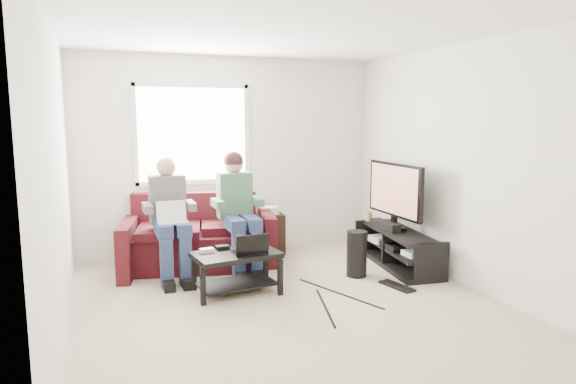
{
  "coord_description": "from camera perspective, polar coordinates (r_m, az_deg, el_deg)",
  "views": [
    {
      "loc": [
        -1.73,
        -4.39,
        1.83
      ],
      "look_at": [
        0.18,
        0.6,
        1.04
      ],
      "focal_mm": 32.0,
      "sensor_mm": 36.0,
      "label": 1
    }
  ],
  "objects": [
    {
      "name": "wall_left",
      "position": [
        4.43,
        -24.32,
        0.8
      ],
      "size": [
        0.0,
        4.5,
        4.5
      ],
      "primitive_type": "plane",
      "rotation": [
        1.57,
        0.0,
        1.57
      ],
      "color": "silver",
      "rests_on": "floor"
    },
    {
      "name": "controller_c",
      "position": [
        5.59,
        -3.22,
        -5.86
      ],
      "size": [
        0.16,
        0.12,
        0.04
      ],
      "primitive_type": "cube",
      "rotation": [
        0.0,
        0.0,
        0.25
      ],
      "color": "gray",
      "rests_on": "coffee_table"
    },
    {
      "name": "window",
      "position": [
        6.74,
        -10.53,
        6.34
      ],
      "size": [
        1.48,
        0.04,
        1.28
      ],
      "color": "white",
      "rests_on": "wall_back"
    },
    {
      "name": "person_left",
      "position": [
        5.95,
        -13.0,
        -2.24
      ],
      "size": [
        0.4,
        0.71,
        1.36
      ],
      "color": "navy",
      "rests_on": "sofa"
    },
    {
      "name": "sofa",
      "position": [
        6.43,
        -9.75,
        -5.26
      ],
      "size": [
        2.04,
        1.19,
        0.88
      ],
      "color": "#401014",
      "rests_on": "floor"
    },
    {
      "name": "end_table",
      "position": [
        6.92,
        -2.08,
        -4.48
      ],
      "size": [
        0.36,
        0.36,
        0.63
      ],
      "color": "black",
      "rests_on": "floor"
    },
    {
      "name": "controller_b",
      "position": [
        5.52,
        -7.29,
        -6.12
      ],
      "size": [
        0.15,
        0.1,
        0.04
      ],
      "primitive_type": "cube",
      "rotation": [
        0.0,
        0.0,
        0.09
      ],
      "color": "black",
      "rests_on": "coffee_table"
    },
    {
      "name": "console_white",
      "position": [
        6.1,
        14.17,
        -6.61
      ],
      "size": [
        0.3,
        0.22,
        0.06
      ],
      "primitive_type": "cube",
      "color": "silver",
      "rests_on": "tv_stand"
    },
    {
      "name": "keyboard_floor",
      "position": [
        5.75,
        12.01,
        -10.19
      ],
      "size": [
        0.23,
        0.45,
        0.02
      ],
      "primitive_type": "cube",
      "rotation": [
        0.0,
        0.0,
        0.2
      ],
      "color": "black",
      "rests_on": "floor"
    },
    {
      "name": "drink_cup",
      "position": [
        6.87,
        8.95,
        -2.69
      ],
      "size": [
        0.08,
        0.08,
        0.12
      ],
      "primitive_type": "cylinder",
      "color": "#B2764C",
      "rests_on": "tv_stand"
    },
    {
      "name": "tv_stand",
      "position": [
        6.44,
        12.09,
        -6.37
      ],
      "size": [
        0.6,
        1.43,
        0.46
      ],
      "color": "black",
      "rests_on": "floor"
    },
    {
      "name": "wall_back",
      "position": [
        6.88,
        -6.38,
        3.96
      ],
      "size": [
        4.5,
        0.0,
        4.5
      ],
      "primitive_type": "plane",
      "rotation": [
        1.57,
        0.0,
        0.0
      ],
      "color": "silver",
      "rests_on": "floor"
    },
    {
      "name": "wall_front",
      "position": [
        2.8,
        17.68,
        -2.9
      ],
      "size": [
        4.5,
        0.0,
        4.5
      ],
      "primitive_type": "plane",
      "rotation": [
        -1.57,
        0.0,
        0.0
      ],
      "color": "silver",
      "rests_on": "floor"
    },
    {
      "name": "ceiling",
      "position": [
        4.78,
        0.54,
        17.69
      ],
      "size": [
        4.5,
        4.5,
        0.0
      ],
      "primitive_type": "plane",
      "rotation": [
        3.14,
        0.0,
        0.0
      ],
      "color": "white",
      "rests_on": "wall_back"
    },
    {
      "name": "person_right",
      "position": [
        6.12,
        -5.61,
        -1.2
      ],
      "size": [
        0.4,
        0.71,
        1.41
      ],
      "color": "navy",
      "rests_on": "sofa"
    },
    {
      "name": "wall_right",
      "position": [
        5.79,
        19.3,
        2.7
      ],
      "size": [
        0.0,
        4.5,
        4.5
      ],
      "primitive_type": "plane",
      "rotation": [
        1.57,
        0.0,
        -1.57
      ],
      "color": "silver",
      "rests_on": "floor"
    },
    {
      "name": "controller_a",
      "position": [
        5.42,
        -9.0,
        -6.42
      ],
      "size": [
        0.15,
        0.11,
        0.04
      ],
      "primitive_type": "cube",
      "rotation": [
        0.0,
        0.0,
        0.12
      ],
      "color": "silver",
      "rests_on": "coffee_table"
    },
    {
      "name": "floor",
      "position": [
        5.06,
        0.5,
        -12.77
      ],
      "size": [
        4.5,
        4.5,
        0.0
      ],
      "primitive_type": "plane",
      "color": "tan",
      "rests_on": "ground"
    },
    {
      "name": "console_grey",
      "position": [
        6.66,
        10.7,
        -5.13
      ],
      "size": [
        0.34,
        0.26,
        0.08
      ],
      "primitive_type": "cube",
      "color": "gray",
      "rests_on": "tv_stand"
    },
    {
      "name": "coffee_table",
      "position": [
        5.41,
        -5.77,
        -7.87
      ],
      "size": [
        0.92,
        0.63,
        0.43
      ],
      "color": "black",
      "rests_on": "floor"
    },
    {
      "name": "subwoofer",
      "position": [
        5.99,
        7.65,
        -6.82
      ],
      "size": [
        0.23,
        0.23,
        0.53
      ],
      "primitive_type": "cylinder",
      "color": "black",
      "rests_on": "floor"
    },
    {
      "name": "soundbar",
      "position": [
        6.39,
        10.78,
        -3.66
      ],
      "size": [
        0.12,
        0.5,
        0.1
      ],
      "primitive_type": "cube",
      "color": "black",
      "rests_on": "tv_stand"
    },
    {
      "name": "laptop_black",
      "position": [
        5.3,
        -4.32,
        -5.56
      ],
      "size": [
        0.39,
        0.31,
        0.24
      ],
      "primitive_type": null,
      "rotation": [
        0.0,
        0.0,
        0.24
      ],
      "color": "black",
      "rests_on": "coffee_table"
    },
    {
      "name": "laptop_silver",
      "position": [
        5.76,
        -12.71,
        -2.76
      ],
      "size": [
        0.38,
        0.34,
        0.24
      ],
      "primitive_type": null,
      "rotation": [
        0.0,
        0.0,
        -0.46
      ],
      "color": "silver",
      "rests_on": "person_left"
    },
    {
      "name": "tv",
      "position": [
        6.38,
        11.78,
        0.03
      ],
      "size": [
        0.12,
        1.1,
        0.81
      ],
      "color": "black",
      "rests_on": "tv_stand"
    },
    {
      "name": "console_black",
      "position": [
        6.38,
        12.35,
        -5.84
      ],
      "size": [
        0.38,
        0.3,
        0.07
      ],
      "primitive_type": "cube",
      "color": "black",
      "rests_on": "tv_stand"
    }
  ]
}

